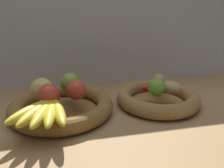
# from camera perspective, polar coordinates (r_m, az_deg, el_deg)

# --- Properties ---
(ground_plane) EXTENTS (1.40, 0.90, 0.03)m
(ground_plane) POSITION_cam_1_polar(r_m,az_deg,el_deg) (0.81, 0.63, -7.05)
(ground_plane) COLOR #9E774C
(back_wall) EXTENTS (1.40, 0.03, 0.55)m
(back_wall) POSITION_cam_1_polar(r_m,az_deg,el_deg) (1.03, -3.29, 15.13)
(back_wall) COLOR silver
(back_wall) RESTS_ON ground_plane
(fruit_bowl_left) EXTENTS (0.35, 0.35, 0.05)m
(fruit_bowl_left) POSITION_cam_1_polar(r_m,az_deg,el_deg) (0.77, -12.90, -5.72)
(fruit_bowl_left) COLOR brown
(fruit_bowl_left) RESTS_ON ground_plane
(fruit_bowl_right) EXTENTS (0.31, 0.31, 0.05)m
(fruit_bowl_right) POSITION_cam_1_polar(r_m,az_deg,el_deg) (0.84, 11.79, -3.57)
(fruit_bowl_right) COLOR olive
(fruit_bowl_right) RESTS_ON ground_plane
(apple_red_front) EXTENTS (0.07, 0.07, 0.07)m
(apple_red_front) POSITION_cam_1_polar(r_m,az_deg,el_deg) (0.71, -16.09, -2.72)
(apple_red_front) COLOR #CC422D
(apple_red_front) RESTS_ON fruit_bowl_left
(apple_red_right) EXTENTS (0.07, 0.07, 0.07)m
(apple_red_right) POSITION_cam_1_polar(r_m,az_deg,el_deg) (0.73, -9.23, -1.58)
(apple_red_right) COLOR #CC422D
(apple_red_right) RESTS_ON fruit_bowl_left
(apple_green_back) EXTENTS (0.07, 0.07, 0.07)m
(apple_green_back) POSITION_cam_1_polar(r_m,az_deg,el_deg) (0.80, -10.75, 0.25)
(apple_green_back) COLOR #7AA338
(apple_green_back) RESTS_ON fruit_bowl_left
(apple_golden_left) EXTENTS (0.07, 0.07, 0.07)m
(apple_golden_left) POSITION_cam_1_polar(r_m,az_deg,el_deg) (0.75, -17.80, -1.36)
(apple_golden_left) COLOR #DBB756
(apple_golden_left) RESTS_ON fruit_bowl_left
(banana_bunch_front) EXTENTS (0.17, 0.19, 0.03)m
(banana_bunch_front) POSITION_cam_1_polar(r_m,az_deg,el_deg) (0.64, -17.13, -6.79)
(banana_bunch_front) COLOR gold
(banana_bunch_front) RESTS_ON fruit_bowl_left
(potato_back) EXTENTS (0.07, 0.08, 0.05)m
(potato_back) POSITION_cam_1_polar(r_m,az_deg,el_deg) (0.87, 12.05, 0.92)
(potato_back) COLOR #A38451
(potato_back) RESTS_ON fruit_bowl_right
(potato_small) EXTENTS (0.09, 0.09, 0.05)m
(potato_small) POSITION_cam_1_polar(r_m,az_deg,el_deg) (0.81, 15.12, -0.83)
(potato_small) COLOR tan
(potato_small) RESTS_ON fruit_bowl_right
(lime_near) EXTENTS (0.06, 0.06, 0.06)m
(lime_near) POSITION_cam_1_polar(r_m,az_deg,el_deg) (0.78, 11.47, -0.77)
(lime_near) COLOR #6B9E33
(lime_near) RESTS_ON fruit_bowl_right
(chili_pepper) EXTENTS (0.11, 0.06, 0.02)m
(chili_pepper) POSITION_cam_1_polar(r_m,az_deg,el_deg) (0.82, 11.80, -1.25)
(chili_pepper) COLOR red
(chili_pepper) RESTS_ON fruit_bowl_right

